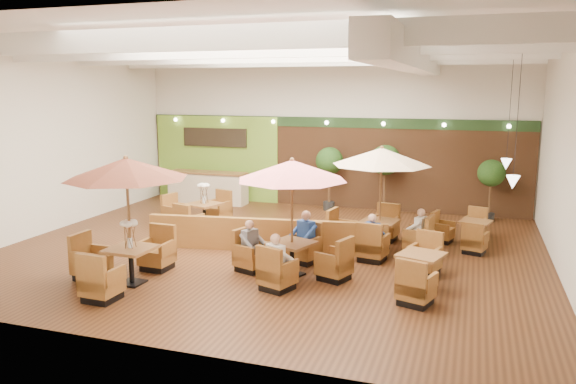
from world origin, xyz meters
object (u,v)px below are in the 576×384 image
at_px(table_0, 125,193).
at_px(diner_1, 304,232).
at_px(table_5, 465,233).
at_px(topiary_1, 385,163).
at_px(table_2, 381,180).
at_px(service_counter, 208,187).
at_px(diner_0, 277,256).
at_px(diner_4, 419,226).
at_px(diner_2, 251,240).
at_px(booth_divider, 265,235).
at_px(table_1, 292,196).
at_px(topiary_2, 491,175).
at_px(topiary_0, 329,163).
at_px(table_3, 197,213).
at_px(diner_3, 373,232).
at_px(table_4, 421,271).

relative_size(table_0, diner_1, 3.38).
height_order(table_5, topiary_1, topiary_1).
bearing_deg(table_2, service_counter, 158.97).
height_order(diner_0, diner_1, diner_1).
bearing_deg(diner_4, topiary_1, 39.01).
xyz_separation_m(topiary_1, diner_2, (-2.01, -7.09, -1.02)).
bearing_deg(diner_0, booth_divider, 142.80).
bearing_deg(diner_4, table_2, 109.30).
distance_m(service_counter, table_0, 8.97).
bearing_deg(diner_1, booth_divider, 1.84).
relative_size(table_1, topiary_2, 1.41).
bearing_deg(booth_divider, topiary_1, 59.04).
bearing_deg(booth_divider, topiary_0, 78.12).
xyz_separation_m(table_3, diner_2, (3.17, -3.34, 0.29)).
relative_size(topiary_1, diner_2, 3.11).
bearing_deg(table_0, service_counter, 107.21).
xyz_separation_m(table_2, diner_1, (-1.57, -1.69, -1.11)).
distance_m(table_5, diner_2, 6.22).
relative_size(topiary_0, topiary_1, 0.94).
height_order(booth_divider, topiary_2, topiary_2).
distance_m(table_0, diner_3, 5.98).
distance_m(table_5, topiary_1, 4.35).
xyz_separation_m(table_1, topiary_0, (-0.93, 7.09, -0.19)).
height_order(table_2, table_3, table_2).
bearing_deg(table_5, booth_divider, -138.23).
bearing_deg(diner_3, table_4, -31.69).
bearing_deg(service_counter, diner_2, -56.53).
bearing_deg(diner_4, table_1, 155.43).
height_order(table_0, table_3, table_0).
xyz_separation_m(service_counter, table_2, (7.12, -4.20, 1.30)).
relative_size(table_2, topiary_2, 1.40).
bearing_deg(service_counter, topiary_0, 2.48).
height_order(topiary_0, topiary_2, topiary_0).
xyz_separation_m(table_4, diner_3, (-1.32, 1.60, 0.37)).
bearing_deg(topiary_0, booth_divider, -93.41).
xyz_separation_m(diner_2, diner_3, (2.57, 1.67, -0.00)).
relative_size(table_4, diner_2, 3.63).
relative_size(table_0, table_3, 1.02).
relative_size(table_3, topiary_2, 1.39).
bearing_deg(diner_3, table_5, 66.00).
distance_m(topiary_0, diner_4, 5.71).
distance_m(diner_0, diner_3, 3.09).
bearing_deg(topiary_0, diner_3, -65.27).
distance_m(booth_divider, topiary_0, 5.63).
distance_m(booth_divider, topiary_2, 7.95).
relative_size(diner_1, diner_3, 1.13).
relative_size(table_2, table_4, 1.02).
height_order(table_0, topiary_1, table_0).
xyz_separation_m(table_1, topiary_1, (1.01, 7.09, -0.09)).
bearing_deg(table_1, diner_3, 65.69).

